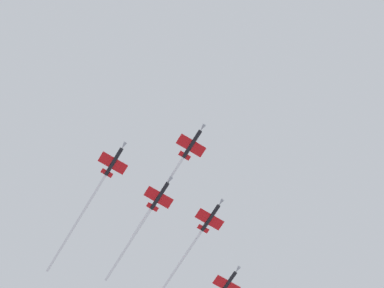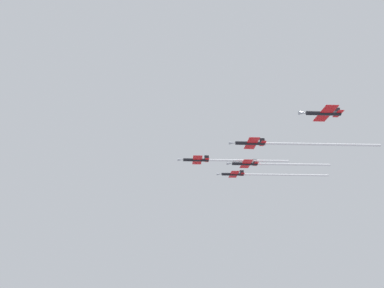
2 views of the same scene
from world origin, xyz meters
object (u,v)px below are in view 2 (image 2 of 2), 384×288
jet_starboard_inner (260,175)px  jet_port_outer (267,164)px  jet_port_inner (289,144)px  jet_starboard_outer (323,113)px  jet_lead (221,160)px

jet_starboard_inner → jet_port_outer: jet_starboard_inner is taller
jet_port_inner → jet_starboard_outer: (15.11, 10.79, 1.60)m
jet_lead → jet_port_inner: bearing=-129.9°
jet_port_outer → jet_lead: bearing=90.0°
jet_port_inner → jet_starboard_outer: jet_starboard_outer is taller
jet_lead → jet_starboard_inner: bearing=-49.4°
jet_port_inner → jet_starboard_outer: size_ratio=3.95×
jet_port_inner → jet_starboard_inner: (-33.21, -14.37, 1.12)m
jet_lead → jet_port_inner: size_ratio=0.84×
jet_lead → jet_port_inner: 28.21m
jet_starboard_inner → jet_port_outer: (17.59, 4.82, -1.77)m
jet_starboard_inner → jet_starboard_outer: jet_starboard_outer is taller
jet_starboard_inner → jet_port_outer: bearing=172.8°
jet_port_inner → jet_lead: bearing=50.1°
jet_port_inner → jet_port_outer: size_ratio=1.26×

